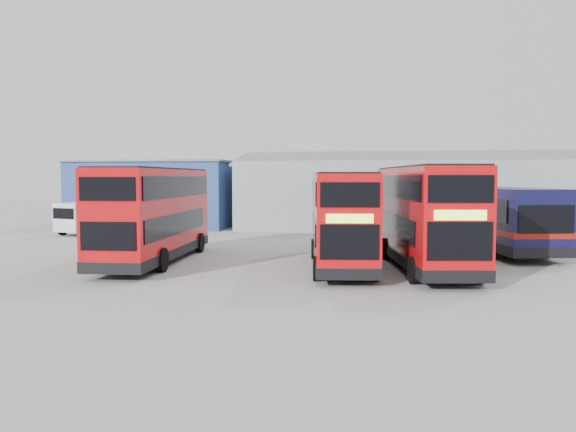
{
  "coord_description": "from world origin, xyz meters",
  "views": [
    {
      "loc": [
        2.79,
        -24.48,
        3.88
      ],
      "look_at": [
        -1.01,
        0.64,
        2.1
      ],
      "focal_mm": 35.0,
      "sensor_mm": 36.0,
      "label": 1
    }
  ],
  "objects": [
    {
      "name": "double_decker_right",
      "position": [
        4.95,
        -0.26,
        2.15
      ],
      "size": [
        3.88,
        10.43,
        4.32
      ],
      "rotation": [
        0.0,
        0.0,
        0.14
      ],
      "color": "red",
      "rests_on": "ground"
    },
    {
      "name": "office_block",
      "position": [
        -14.0,
        17.99,
        2.58
      ],
      "size": [
        12.3,
        8.32,
        5.12
      ],
      "color": "navy",
      "rests_on": "ground"
    },
    {
      "name": "ground_plane",
      "position": [
        0.0,
        0.0,
        0.0
      ],
      "size": [
        120.0,
        120.0,
        0.0
      ],
      "primitive_type": "plane",
      "color": "gray",
      "rests_on": "ground"
    },
    {
      "name": "single_decker_blue",
      "position": [
        8.94,
        6.89,
        1.65
      ],
      "size": [
        5.21,
        12.58,
        3.33
      ],
      "rotation": [
        0.0,
        0.0,
        3.34
      ],
      "color": "#0C0F36",
      "rests_on": "ground"
    },
    {
      "name": "maintenance_shed",
      "position": [
        8.0,
        20.0,
        2.6
      ],
      "size": [
        30.5,
        12.0,
        5.89
      ],
      "color": "#8E949B",
      "rests_on": "ground"
    },
    {
      "name": "double_decker_centre",
      "position": [
        1.45,
        -0.44,
        2.02
      ],
      "size": [
        3.43,
        9.77,
        4.05
      ],
      "rotation": [
        0.0,
        0.0,
        0.12
      ],
      "color": "red",
      "rests_on": "ground"
    },
    {
      "name": "panel_van",
      "position": [
        -16.16,
        11.22,
        1.21
      ],
      "size": [
        3.25,
        5.29,
        2.16
      ],
      "rotation": [
        0.0,
        0.0,
        -0.28
      ],
      "color": "silver",
      "rests_on": "ground"
    },
    {
      "name": "double_decker_left",
      "position": [
        -6.96,
        -0.38,
        2.13
      ],
      "size": [
        2.97,
        10.22,
        4.27
      ],
      "rotation": [
        0.0,
        0.0,
        3.19
      ],
      "color": "red",
      "rests_on": "ground"
    }
  ]
}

